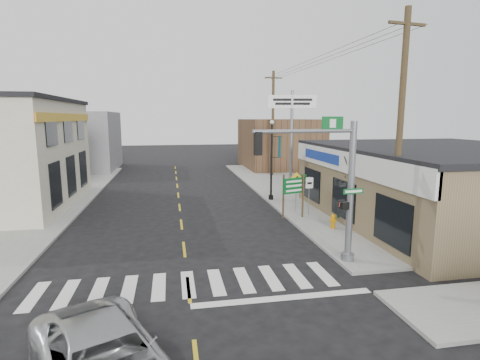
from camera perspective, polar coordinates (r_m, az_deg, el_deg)
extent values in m
plane|color=black|center=(13.39, -7.85, -16.17)|extent=(140.00, 140.00, 0.00)
cube|color=gray|center=(27.40, 9.94, -2.70)|extent=(6.00, 38.00, 0.13)
cube|color=gray|center=(27.10, -28.68, -3.88)|extent=(6.00, 38.00, 0.13)
cube|color=gold|center=(20.89, -8.91, -6.68)|extent=(0.12, 56.00, 0.01)
cube|color=silver|center=(13.75, -7.93, -15.43)|extent=(11.00, 2.20, 0.01)
cube|color=#776547|center=(23.76, 28.70, -0.84)|extent=(12.00, 14.00, 4.00)
cube|color=brown|center=(43.98, 6.00, 5.54)|extent=(8.00, 10.00, 5.60)
cube|color=gray|center=(45.39, -24.04, 5.40)|extent=(9.00, 10.00, 6.40)
cylinder|color=gray|center=(15.21, 16.50, -1.83)|extent=(0.26, 0.26, 5.53)
cylinder|color=gray|center=(14.13, 9.55, 7.38)|extent=(4.05, 0.15, 0.15)
cube|color=black|center=(13.64, 2.24, 5.69)|extent=(0.26, 0.20, 0.83)
cube|color=#0A521F|center=(15.00, 16.90, -1.65)|extent=(0.88, 0.04, 0.20)
cube|color=#0A521F|center=(14.54, 13.73, 8.39)|extent=(0.88, 0.05, 0.51)
cube|color=black|center=(15.16, 15.66, -3.79)|extent=(0.29, 0.24, 0.29)
cube|color=#4A3A22|center=(21.25, 6.63, -2.54)|extent=(0.09, 0.09, 2.49)
cube|color=#4A3A22|center=(21.62, 9.56, -2.40)|extent=(0.09, 0.09, 2.49)
cube|color=#0D461B|center=(21.25, 8.20, -0.86)|extent=(1.42, 0.05, 0.89)
cylinder|color=#C57900|center=(19.99, 13.98, -6.32)|extent=(0.21, 0.21, 0.60)
sphere|color=#C57900|center=(19.91, 14.02, -5.41)|extent=(0.23, 0.23, 0.23)
cylinder|color=gray|center=(23.06, 8.53, -1.99)|extent=(0.05, 0.05, 2.21)
cube|color=gold|center=(22.89, 8.61, 0.05)|extent=(0.94, 0.03, 0.94)
cylinder|color=black|center=(25.86, 4.80, 2.78)|extent=(0.14, 0.14, 5.29)
sphere|color=silver|center=(25.69, 4.89, 8.77)|extent=(0.29, 0.29, 0.29)
cube|color=#0C5156|center=(25.92, 6.03, 5.04)|extent=(0.02, 0.56, 1.43)
cylinder|color=gray|center=(28.81, 7.82, 5.76)|extent=(0.23, 0.23, 7.65)
cube|color=white|center=(28.78, 7.96, 11.75)|extent=(3.60, 0.18, 0.96)
cylinder|color=black|center=(20.50, 17.21, -2.82)|extent=(0.18, 0.18, 2.86)
ellipsoid|color=#183214|center=(20.27, 21.20, -5.94)|extent=(1.28, 1.28, 0.96)
ellipsoid|color=black|center=(21.54, 15.88, -5.02)|extent=(1.04, 1.04, 0.78)
cylinder|color=#443823|center=(16.82, 23.14, 6.42)|extent=(0.26, 0.26, 9.94)
cube|color=#443823|center=(17.20, 24.13, 20.92)|extent=(1.73, 0.11, 0.11)
cylinder|color=#3C3020|center=(37.14, 5.02, 8.51)|extent=(0.26, 0.26, 10.09)
cube|color=#3C3020|center=(37.33, 5.12, 15.25)|extent=(1.75, 0.11, 0.11)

